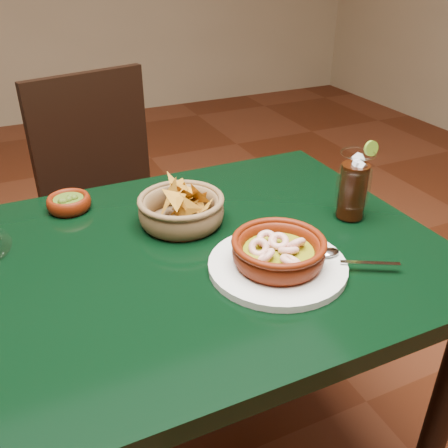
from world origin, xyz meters
name	(u,v)px	position (x,y,z in m)	size (l,w,h in m)	color
dining_table	(161,297)	(0.00, 0.00, 0.65)	(1.20, 0.80, 0.75)	black
dining_chair	(116,206)	(0.06, 0.71, 0.52)	(0.54, 0.54, 0.95)	black
shrimp_plate	(278,255)	(0.21, -0.13, 0.78)	(0.35, 0.28, 0.08)	silver
chip_basket	(182,209)	(0.10, 0.12, 0.79)	(0.23, 0.23, 0.13)	brown
guacamole_ramekin	(69,203)	(-0.13, 0.30, 0.77)	(0.12, 0.12, 0.04)	#4E1304
cola_drink	(353,186)	(0.47, -0.02, 0.83)	(0.16, 0.16, 0.18)	white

